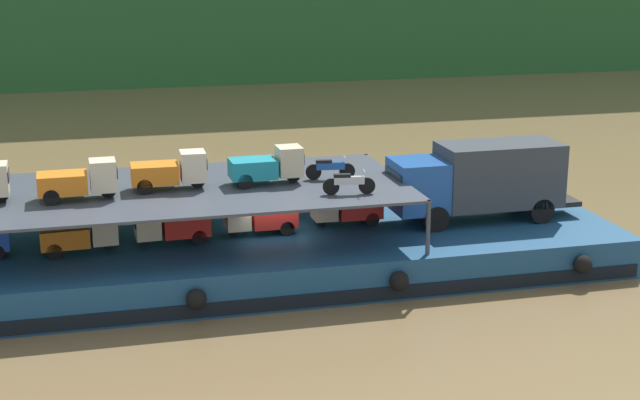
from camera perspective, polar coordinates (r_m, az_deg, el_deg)
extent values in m
plane|color=brown|center=(36.95, -2.76, -4.23)|extent=(400.00, 400.00, 0.00)
cube|color=navy|center=(36.71, -2.77, -3.12)|extent=(26.60, 8.56, 1.50)
cube|color=black|center=(32.89, -1.25, -6.09)|extent=(26.07, 0.06, 0.50)
sphere|color=black|center=(31.98, -7.41, -5.90)|extent=(0.70, 0.70, 0.70)
sphere|color=black|center=(33.47, 4.77, -4.84)|extent=(0.70, 0.70, 0.70)
sphere|color=black|center=(36.30, 15.44, -3.73)|extent=(0.70, 0.70, 0.70)
cube|color=#1E4C99|center=(37.28, 5.88, 0.87)|extent=(2.01, 2.20, 2.00)
cube|color=#192833|center=(36.85, 4.40, 1.30)|extent=(0.07, 1.84, 0.60)
cube|color=#33383D|center=(38.52, 10.64, 1.54)|extent=(4.82, 2.33, 2.50)
cube|color=black|center=(38.84, 10.55, -0.32)|extent=(6.81, 1.43, 0.20)
cylinder|color=black|center=(38.61, 5.88, -0.31)|extent=(1.00, 0.29, 1.00)
cylinder|color=black|center=(36.81, 6.97, -1.13)|extent=(1.00, 0.29, 1.00)
cylinder|color=black|center=(40.35, 11.80, 0.13)|extent=(1.00, 0.29, 1.00)
cylinder|color=black|center=(38.62, 13.11, -0.64)|extent=(1.00, 0.29, 1.00)
cylinder|color=#383D47|center=(40.90, 2.75, 1.37)|extent=(0.16, 0.16, 2.00)
cylinder|color=#383D47|center=(33.97, 6.48, -1.64)|extent=(0.16, 0.16, 2.00)
cube|color=#383D47|center=(35.42, -8.86, 0.58)|extent=(17.40, 7.76, 0.10)
cube|color=orange|center=(35.16, -15.04, -2.13)|extent=(1.77, 1.29, 0.70)
cube|color=beige|center=(35.17, -12.79, -1.63)|extent=(0.96, 1.05, 1.10)
cube|color=#19232D|center=(35.18, -12.04, -1.40)|extent=(0.09, 0.85, 0.38)
cylinder|color=black|center=(35.35, -12.49, -2.46)|extent=(0.57, 0.17, 0.56)
cylinder|color=black|center=(34.75, -15.61, -2.98)|extent=(0.57, 0.17, 0.56)
cylinder|color=black|center=(35.76, -15.68, -2.47)|extent=(0.57, 0.17, 0.56)
cube|color=red|center=(35.63, -8.03, -1.51)|extent=(1.76, 1.29, 0.70)
cube|color=beige|center=(35.40, -10.28, -1.38)|extent=(0.95, 1.05, 1.10)
cube|color=#19232D|center=(35.32, -11.04, -1.27)|extent=(0.08, 0.85, 0.38)
cylinder|color=black|center=(35.54, -10.48, -2.25)|extent=(0.57, 0.17, 0.56)
cylinder|color=black|center=(36.30, -7.53, -1.75)|extent=(0.57, 0.17, 0.56)
cylinder|color=black|center=(35.30, -7.23, -2.24)|extent=(0.57, 0.17, 0.56)
cube|color=red|center=(36.42, -2.80, -1.00)|extent=(1.73, 1.24, 0.70)
cube|color=beige|center=(36.09, -4.97, -0.86)|extent=(0.92, 1.02, 1.10)
cube|color=#19232D|center=(35.98, -5.71, -0.75)|extent=(0.06, 0.85, 0.38)
cylinder|color=black|center=(36.22, -5.19, -1.72)|extent=(0.56, 0.15, 0.56)
cylinder|color=black|center=(37.10, -2.38, -1.25)|extent=(0.56, 0.15, 0.56)
cylinder|color=black|center=(36.11, -1.99, -1.71)|extent=(0.56, 0.15, 0.56)
cube|color=red|center=(37.58, 2.33, -0.48)|extent=(1.71, 1.22, 0.70)
cube|color=#C6B793|center=(37.17, 0.26, -0.32)|extent=(0.91, 1.01, 1.10)
cube|color=#19232D|center=(37.04, -0.45, -0.20)|extent=(0.05, 0.85, 0.38)
cylinder|color=black|center=(37.29, 0.03, -1.15)|extent=(0.56, 0.15, 0.56)
cylinder|color=black|center=(38.27, 2.68, -0.73)|extent=(0.56, 0.15, 0.56)
cylinder|color=black|center=(37.30, 3.14, -1.17)|extent=(0.56, 0.15, 0.56)
cube|color=#19232D|center=(34.83, -18.12, 1.41)|extent=(0.05, 0.85, 0.38)
cylinder|color=black|center=(35.01, -18.56, 0.33)|extent=(0.56, 0.15, 0.56)
cube|color=orange|center=(34.47, -15.15, 0.98)|extent=(1.72, 1.23, 0.70)
cube|color=beige|center=(34.45, -12.85, 1.46)|extent=(0.92, 1.02, 1.10)
cube|color=#19232D|center=(34.44, -12.08, 1.69)|extent=(0.06, 0.85, 0.38)
cylinder|color=black|center=(34.58, -12.55, 0.59)|extent=(0.56, 0.15, 0.56)
cylinder|color=black|center=(34.05, -15.77, 0.14)|extent=(0.56, 0.15, 0.56)
cylinder|color=black|center=(35.07, -15.77, 0.58)|extent=(0.56, 0.15, 0.56)
cube|color=orange|center=(35.20, -9.86, 1.58)|extent=(1.72, 1.23, 0.70)
cube|color=beige|center=(35.25, -7.61, 2.03)|extent=(0.92, 1.02, 1.10)
cube|color=#19232D|center=(35.27, -6.85, 2.25)|extent=(0.06, 0.85, 0.38)
cylinder|color=black|center=(35.40, -7.33, 1.18)|extent=(0.56, 0.15, 0.56)
cylinder|color=black|center=(34.75, -10.44, 0.78)|extent=(0.56, 0.15, 0.56)
cylinder|color=black|center=(35.78, -10.53, 1.19)|extent=(0.56, 0.15, 0.56)
cube|color=teal|center=(35.53, -4.04, 1.90)|extent=(1.73, 1.25, 0.70)
cube|color=#C6B793|center=(35.78, -1.85, 2.36)|extent=(0.93, 1.02, 1.10)
cube|color=#19232D|center=(35.87, -1.13, 2.58)|extent=(0.06, 0.85, 0.38)
cylinder|color=black|center=(35.95, -1.62, 1.52)|extent=(0.56, 0.16, 0.56)
cylinder|color=black|center=(35.03, -4.49, 1.11)|extent=(0.56, 0.16, 0.56)
cylinder|color=black|center=(36.04, -4.83, 1.50)|extent=(0.56, 0.16, 0.56)
cylinder|color=black|center=(34.29, 2.82, 0.86)|extent=(0.61, 0.19, 0.60)
cylinder|color=black|center=(34.12, 0.66, 0.80)|extent=(0.61, 0.19, 0.60)
cube|color=#B7B7BC|center=(34.14, 1.75, 1.19)|extent=(1.12, 0.36, 0.28)
cube|color=black|center=(34.07, 1.33, 1.47)|extent=(0.62, 0.29, 0.12)
cylinder|color=#B2B2B7|center=(34.14, 2.67, 1.75)|extent=(0.12, 0.55, 0.04)
cylinder|color=black|center=(36.45, 1.64, 1.74)|extent=(0.61, 0.17, 0.60)
cylinder|color=black|center=(36.27, -0.39, 1.68)|extent=(0.61, 0.17, 0.60)
cube|color=#1E4C99|center=(36.30, 0.62, 2.05)|extent=(1.12, 0.33, 0.28)
cube|color=black|center=(36.23, 0.23, 2.32)|extent=(0.62, 0.27, 0.12)
cylinder|color=#B2B2B7|center=(36.31, 1.49, 2.58)|extent=(0.11, 0.55, 0.04)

